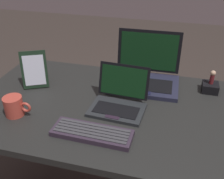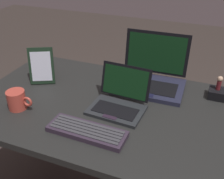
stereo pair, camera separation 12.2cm
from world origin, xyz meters
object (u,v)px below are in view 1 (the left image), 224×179
(photo_frame, at_px, (34,70))
(coffee_mug, at_px, (14,106))
(figurine, at_px, (212,76))
(laptop_front, at_px, (119,101))
(figurine_stand, at_px, (210,87))
(external_keyboard, at_px, (92,133))
(laptop_rear, at_px, (145,74))

(photo_frame, relative_size, coffee_mug, 1.53)
(figurine, bearing_deg, laptop_front, -147.64)
(laptop_front, distance_m, figurine_stand, 0.50)
(photo_frame, bearing_deg, figurine_stand, 11.68)
(external_keyboard, bearing_deg, laptop_front, 75.07)
(external_keyboard, xyz_separation_m, photo_frame, (-0.42, 0.30, 0.09))
(laptop_rear, xyz_separation_m, figurine, (0.34, -0.00, 0.04))
(coffee_mug, bearing_deg, figurine, 27.05)
(laptop_front, height_order, figurine, laptop_front)
(external_keyboard, relative_size, coffee_mug, 2.59)
(laptop_rear, bearing_deg, figurine_stand, -0.69)
(figurine_stand, bearing_deg, laptop_rear, 179.31)
(laptop_front, relative_size, laptop_rear, 0.70)
(laptop_front, height_order, external_keyboard, laptop_front)
(laptop_rear, height_order, figurine_stand, laptop_rear)
(external_keyboard, xyz_separation_m, figurine, (0.48, 0.49, 0.08))
(external_keyboard, bearing_deg, figurine_stand, 45.45)
(laptop_rear, xyz_separation_m, photo_frame, (-0.56, -0.19, 0.05))
(external_keyboard, distance_m, photo_frame, 0.52)
(external_keyboard, relative_size, photo_frame, 1.69)
(figurine_stand, relative_size, figurine, 1.10)
(laptop_front, distance_m, figurine, 0.50)
(laptop_rear, bearing_deg, figurine, -0.69)
(laptop_front, distance_m, external_keyboard, 0.23)
(figurine, bearing_deg, photo_frame, -168.32)
(external_keyboard, xyz_separation_m, coffee_mug, (-0.38, 0.05, 0.03))
(laptop_rear, distance_m, coffee_mug, 0.69)
(external_keyboard, height_order, photo_frame, photo_frame)
(laptop_rear, relative_size, coffee_mug, 2.84)
(laptop_front, xyz_separation_m, figurine, (0.42, 0.27, 0.05))
(photo_frame, bearing_deg, figurine, 11.68)
(laptop_rear, height_order, photo_frame, laptop_rear)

